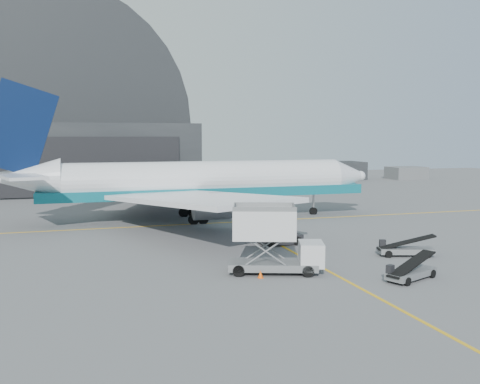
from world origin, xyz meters
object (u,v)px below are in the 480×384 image
object	(u,v)px
airliner	(192,182)
catering_truck	(272,241)
pushback_tug	(281,237)
belt_loader_a	(411,272)
belt_loader_b	(405,249)

from	to	relation	value
airliner	catering_truck	size ratio (longest dim) A/B	6.32
airliner	pushback_tug	xyz separation A→B (m)	(4.89, -16.20, -3.83)
airliner	catering_truck	xyz separation A→B (m)	(0.47, -25.67, -2.12)
airliner	belt_loader_a	distance (m)	31.75
belt_loader_a	airliner	bearing A→B (deg)	83.12
catering_truck	airliner	bearing A→B (deg)	109.58
airliner	pushback_tug	bearing A→B (deg)	-73.20
pushback_tug	belt_loader_a	bearing A→B (deg)	-74.81
belt_loader_a	belt_loader_b	world-z (taller)	belt_loader_b
belt_loader_a	belt_loader_b	xyz separation A→B (m)	(3.96, 6.53, 0.01)
belt_loader_b	airliner	bearing A→B (deg)	136.46
catering_truck	belt_loader_b	world-z (taller)	catering_truck
airliner	catering_truck	world-z (taller)	airliner
catering_truck	belt_loader_b	size ratio (longest dim) A/B	1.52
belt_loader_a	belt_loader_b	bearing A→B (deg)	35.33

